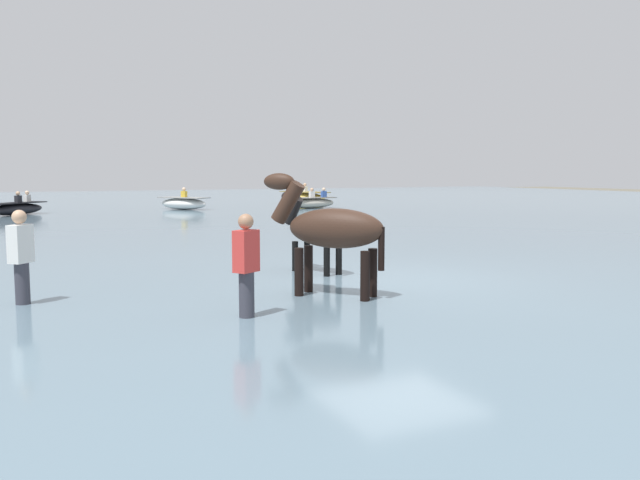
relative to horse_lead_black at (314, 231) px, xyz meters
name	(u,v)px	position (x,y,z in m)	size (l,w,h in m)	color
ground_plane	(400,296)	(1.02, -1.40, -1.06)	(120.00, 120.00, 0.00)	#666051
water_surface	(230,236)	(1.02, 8.60, -0.91)	(90.00, 90.00, 0.29)	slate
horse_lead_black	(314,231)	(0.00, 0.00, 0.00)	(0.79, 1.64, 1.78)	black
horse_trailing_dark_bay	(331,232)	(-0.73, -2.24, 0.21)	(1.59, 1.67, 2.14)	#382319
boat_near_starboard	(311,203)	(8.58, 19.43, -0.48)	(2.75, 1.26, 1.02)	#B2AD9E
boat_far_offshore	(16,208)	(-4.96, 19.97, -0.49)	(2.64, 2.72, 1.01)	black
boat_mid_channel	(304,198)	(9.85, 23.23, -0.41)	(1.89, 3.72, 1.19)	gold
boat_mid_outer	(184,203)	(2.47, 21.00, -0.46)	(2.37, 2.80, 1.08)	silver
person_spectator_far	(21,264)	(-4.98, -0.98, -0.19)	(0.37, 0.37, 1.63)	#383842
person_onlooker_left	(246,273)	(-2.36, -3.12, -0.19)	(0.38, 0.34, 1.63)	#383842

